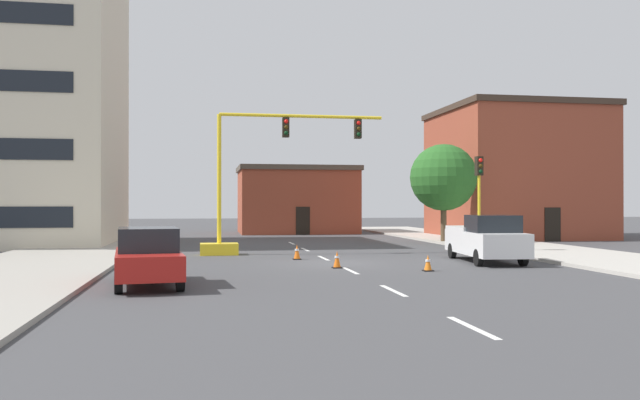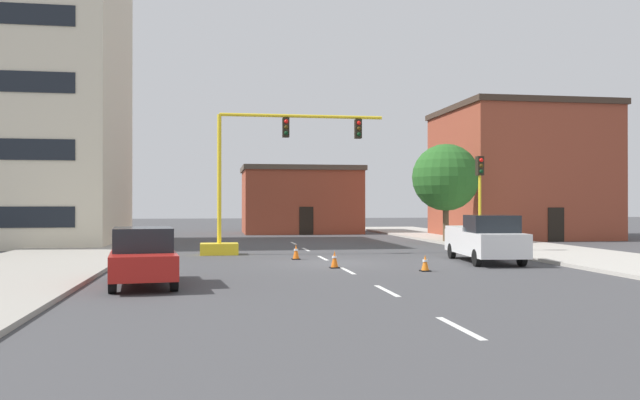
{
  "view_description": "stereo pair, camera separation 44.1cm",
  "coord_description": "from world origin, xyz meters",
  "px_view_note": "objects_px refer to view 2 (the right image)",
  "views": [
    {
      "loc": [
        -5.23,
        -26.16,
        2.47
      ],
      "look_at": [
        0.25,
        4.84,
        2.63
      ],
      "focal_mm": 36.37,
      "sensor_mm": 36.0,
      "label": 1
    },
    {
      "loc": [
        -4.79,
        -26.24,
        2.47
      ],
      "look_at": [
        0.25,
        4.84,
        2.63
      ],
      "focal_mm": 36.37,
      "sensor_mm": 36.0,
      "label": 2
    }
  ],
  "objects_px": {
    "tree_right_mid": "(446,178)",
    "traffic_cone_roadside_a": "(335,260)",
    "traffic_signal_gantry": "(243,208)",
    "traffic_cone_roadside_b": "(425,263)",
    "traffic_light_pole_right": "(480,182)",
    "traffic_cone_roadside_c": "(296,252)",
    "sedan_red_near_left": "(143,256)",
    "pickup_truck_white": "(485,239)"
  },
  "relations": [
    {
      "from": "traffic_light_pole_right",
      "to": "traffic_cone_roadside_b",
      "type": "bearing_deg",
      "value": -124.93
    },
    {
      "from": "sedan_red_near_left",
      "to": "traffic_cone_roadside_a",
      "type": "distance_m",
      "value": 7.88
    },
    {
      "from": "traffic_signal_gantry",
      "to": "traffic_light_pole_right",
      "type": "bearing_deg",
      "value": -5.5
    },
    {
      "from": "traffic_cone_roadside_b",
      "to": "traffic_cone_roadside_c",
      "type": "xyz_separation_m",
      "value": [
        -4.03,
        5.65,
        0.03
      ]
    },
    {
      "from": "traffic_cone_roadside_b",
      "to": "traffic_cone_roadside_c",
      "type": "bearing_deg",
      "value": 125.49
    },
    {
      "from": "traffic_light_pole_right",
      "to": "traffic_cone_roadside_a",
      "type": "distance_m",
      "value": 10.9
    },
    {
      "from": "traffic_signal_gantry",
      "to": "traffic_cone_roadside_b",
      "type": "relative_size",
      "value": 14.93
    },
    {
      "from": "tree_right_mid",
      "to": "traffic_cone_roadside_a",
      "type": "xyz_separation_m",
      "value": [
        -9.5,
        -13.73,
        -3.73
      ]
    },
    {
      "from": "traffic_light_pole_right",
      "to": "tree_right_mid",
      "type": "relative_size",
      "value": 0.78
    },
    {
      "from": "tree_right_mid",
      "to": "traffic_light_pole_right",
      "type": "bearing_deg",
      "value": -97.78
    },
    {
      "from": "traffic_light_pole_right",
      "to": "tree_right_mid",
      "type": "xyz_separation_m",
      "value": [
        1.04,
        7.64,
        0.52
      ]
    },
    {
      "from": "tree_right_mid",
      "to": "traffic_cone_roadside_c",
      "type": "distance_m",
      "value": 14.79
    },
    {
      "from": "tree_right_mid",
      "to": "traffic_cone_roadside_a",
      "type": "distance_m",
      "value": 17.1
    },
    {
      "from": "traffic_cone_roadside_b",
      "to": "traffic_signal_gantry",
      "type": "bearing_deg",
      "value": 124.99
    },
    {
      "from": "traffic_signal_gantry",
      "to": "traffic_cone_roadside_c",
      "type": "bearing_deg",
      "value": -55.89
    },
    {
      "from": "traffic_signal_gantry",
      "to": "sedan_red_near_left",
      "type": "height_order",
      "value": "traffic_signal_gantry"
    },
    {
      "from": "traffic_signal_gantry",
      "to": "traffic_light_pole_right",
      "type": "distance_m",
      "value": 11.74
    },
    {
      "from": "traffic_light_pole_right",
      "to": "traffic_cone_roadside_c",
      "type": "xyz_separation_m",
      "value": [
        -9.44,
        -2.1,
        -3.2
      ]
    },
    {
      "from": "traffic_signal_gantry",
      "to": "traffic_cone_roadside_b",
      "type": "xyz_separation_m",
      "value": [
        6.21,
        -8.87,
        -1.94
      ]
    },
    {
      "from": "tree_right_mid",
      "to": "sedan_red_near_left",
      "type": "xyz_separation_m",
      "value": [
        -16.14,
        -17.93,
        -3.16
      ]
    },
    {
      "from": "traffic_light_pole_right",
      "to": "pickup_truck_white",
      "type": "height_order",
      "value": "traffic_light_pole_right"
    },
    {
      "from": "sedan_red_near_left",
      "to": "traffic_cone_roadside_c",
      "type": "height_order",
      "value": "sedan_red_near_left"
    },
    {
      "from": "traffic_light_pole_right",
      "to": "pickup_truck_white",
      "type": "distance_m",
      "value": 5.65
    },
    {
      "from": "sedan_red_near_left",
      "to": "traffic_cone_roadside_b",
      "type": "bearing_deg",
      "value": 14.72
    },
    {
      "from": "traffic_light_pole_right",
      "to": "traffic_cone_roadside_a",
      "type": "relative_size",
      "value": 7.27
    },
    {
      "from": "traffic_signal_gantry",
      "to": "tree_right_mid",
      "type": "height_order",
      "value": "traffic_signal_gantry"
    },
    {
      "from": "tree_right_mid",
      "to": "traffic_signal_gantry",
      "type": "bearing_deg",
      "value": -152.75
    },
    {
      "from": "tree_right_mid",
      "to": "traffic_cone_roadside_a",
      "type": "height_order",
      "value": "tree_right_mid"
    },
    {
      "from": "traffic_light_pole_right",
      "to": "traffic_cone_roadside_a",
      "type": "bearing_deg",
      "value": -144.24
    },
    {
      "from": "sedan_red_near_left",
      "to": "traffic_cone_roadside_a",
      "type": "bearing_deg",
      "value": 32.35
    },
    {
      "from": "traffic_signal_gantry",
      "to": "tree_right_mid",
      "type": "relative_size",
      "value": 1.46
    },
    {
      "from": "pickup_truck_white",
      "to": "traffic_cone_roadside_a",
      "type": "relative_size",
      "value": 8.44
    },
    {
      "from": "tree_right_mid",
      "to": "traffic_cone_roadside_c",
      "type": "height_order",
      "value": "tree_right_mid"
    },
    {
      "from": "traffic_cone_roadside_a",
      "to": "tree_right_mid",
      "type": "bearing_deg",
      "value": 55.32
    },
    {
      "from": "traffic_signal_gantry",
      "to": "sedan_red_near_left",
      "type": "relative_size",
      "value": 1.91
    },
    {
      "from": "traffic_signal_gantry",
      "to": "traffic_cone_roadside_c",
      "type": "relative_size",
      "value": 13.38
    },
    {
      "from": "pickup_truck_white",
      "to": "traffic_cone_roadside_b",
      "type": "xyz_separation_m",
      "value": [
        -3.63,
        -3.04,
        -0.68
      ]
    },
    {
      "from": "traffic_cone_roadside_a",
      "to": "traffic_light_pole_right",
      "type": "bearing_deg",
      "value": 35.76
    },
    {
      "from": "pickup_truck_white",
      "to": "traffic_signal_gantry",
      "type": "bearing_deg",
      "value": 149.34
    },
    {
      "from": "tree_right_mid",
      "to": "traffic_cone_roadside_c",
      "type": "relative_size",
      "value": 9.17
    },
    {
      "from": "tree_right_mid",
      "to": "traffic_cone_roadside_b",
      "type": "xyz_separation_m",
      "value": [
        -6.46,
        -15.39,
        -3.76
      ]
    },
    {
      "from": "pickup_truck_white",
      "to": "sedan_red_near_left",
      "type": "height_order",
      "value": "pickup_truck_white"
    }
  ]
}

